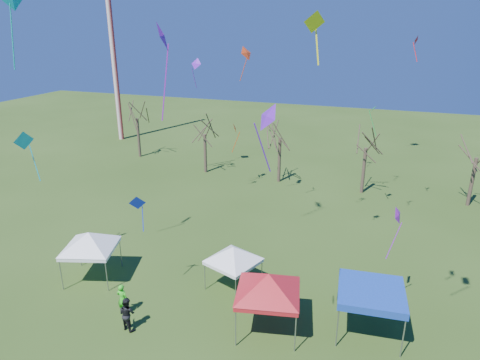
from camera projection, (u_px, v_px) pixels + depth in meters
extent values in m
plane|color=#2B4315|center=(205.00, 339.00, 22.24)|extent=(140.00, 140.00, 0.00)
cylinder|color=silver|center=(113.00, 48.00, 56.83)|extent=(0.70, 0.70, 25.00)
cylinder|color=#3D2D21|center=(139.00, 138.00, 52.19)|extent=(0.32, 0.32, 4.78)
cylinder|color=#3D2D21|center=(205.00, 153.00, 46.71)|extent=(0.32, 0.32, 4.28)
cylinder|color=#3D2D21|center=(279.00, 160.00, 43.79)|extent=(0.32, 0.32, 4.64)
cylinder|color=#3D2D21|center=(364.00, 171.00, 40.89)|extent=(0.32, 0.32, 4.49)
cylinder|color=#3D2D21|center=(472.00, 182.00, 37.95)|extent=(0.32, 0.32, 4.47)
cylinder|color=gray|center=(61.00, 276.00, 26.04)|extent=(0.06, 0.06, 2.01)
cylinder|color=gray|center=(80.00, 252.00, 28.68)|extent=(0.06, 0.06, 2.01)
cylinder|color=gray|center=(107.00, 277.00, 25.94)|extent=(0.06, 0.06, 2.01)
cylinder|color=gray|center=(121.00, 253.00, 28.57)|extent=(0.06, 0.06, 2.01)
cube|color=white|center=(90.00, 248.00, 26.92)|extent=(3.76, 3.76, 0.24)
pyramid|color=white|center=(88.00, 232.00, 26.54)|extent=(4.07, 4.07, 1.00)
cylinder|color=gray|center=(205.00, 277.00, 26.11)|extent=(0.05, 0.05, 1.77)
cylinder|color=gray|center=(231.00, 261.00, 27.90)|extent=(0.05, 0.05, 1.77)
cylinder|color=gray|center=(236.00, 292.00, 24.61)|extent=(0.05, 0.05, 1.77)
cylinder|color=gray|center=(262.00, 274.00, 26.40)|extent=(0.05, 0.05, 1.77)
cube|color=white|center=(233.00, 261.00, 25.92)|extent=(3.42, 3.42, 0.21)
pyramid|color=white|center=(233.00, 247.00, 25.58)|extent=(3.52, 3.52, 0.89)
cylinder|color=gray|center=(236.00, 329.00, 21.42)|extent=(0.06, 0.06, 2.12)
cylinder|color=gray|center=(243.00, 294.00, 24.18)|extent=(0.06, 0.06, 2.12)
cylinder|color=gray|center=(295.00, 334.00, 21.03)|extent=(0.06, 0.06, 2.12)
cylinder|color=gray|center=(296.00, 298.00, 23.80)|extent=(0.06, 0.06, 2.12)
cube|color=#A71017|center=(268.00, 293.00, 22.20)|extent=(3.76, 3.76, 0.25)
pyramid|color=#A71017|center=(269.00, 274.00, 21.79)|extent=(4.41, 4.41, 1.06)
cylinder|color=gray|center=(337.00, 328.00, 21.37)|extent=(0.07, 0.07, 2.22)
cylinder|color=gray|center=(339.00, 293.00, 24.20)|extent=(0.07, 0.07, 2.22)
cylinder|color=gray|center=(403.00, 339.00, 20.65)|extent=(0.07, 0.07, 2.22)
cylinder|color=gray|center=(397.00, 301.00, 23.48)|extent=(0.07, 0.07, 2.22)
cube|color=#0E339A|center=(371.00, 294.00, 22.00)|extent=(3.61, 3.61, 0.27)
cube|color=#0E339A|center=(372.00, 291.00, 21.93)|extent=(3.61, 3.61, 0.13)
imported|color=black|center=(127.00, 314.00, 22.69)|extent=(1.07, 0.92, 1.91)
imported|color=green|center=(123.00, 299.00, 23.96)|extent=(0.67, 0.44, 1.85)
cone|color=red|center=(246.00, 53.00, 33.35)|extent=(1.08, 1.40, 1.11)
cube|color=red|center=(244.00, 69.00, 33.51)|extent=(0.71, 0.28, 1.84)
cube|color=#0DC3AE|center=(12.00, 38.00, 22.16)|extent=(0.65, 0.20, 3.29)
cone|color=purple|center=(398.00, 215.00, 22.39)|extent=(0.63, 1.06, 0.96)
cube|color=purple|center=(394.00, 241.00, 22.66)|extent=(0.58, 0.19, 2.33)
cone|color=#1228C0|center=(137.00, 202.00, 23.99)|extent=(1.03, 0.78, 0.92)
cube|color=#1228C0|center=(143.00, 218.00, 24.35)|extent=(0.26, 0.46, 1.48)
cone|color=red|center=(416.00, 40.00, 30.64)|extent=(0.44, 0.72, 0.67)
cube|color=red|center=(415.00, 52.00, 31.10)|extent=(0.48, 0.19, 1.36)
cone|color=#0CABBF|center=(23.00, 140.00, 25.82)|extent=(0.82, 1.26, 1.21)
cube|color=#0CABBF|center=(34.00, 162.00, 26.61)|extent=(0.83, 0.39, 2.35)
cone|color=#EA3C0C|center=(235.00, 128.00, 41.11)|extent=(0.88, 1.17, 1.08)
cube|color=#EA3C0C|center=(236.00, 142.00, 41.20)|extent=(0.73, 0.41, 2.03)
cone|color=purple|center=(163.00, 36.00, 14.91)|extent=(0.79, 1.16, 1.03)
cube|color=purple|center=(165.00, 83.00, 15.29)|extent=(0.41, 0.18, 2.71)
cone|color=#6C1CC6|center=(196.00, 64.00, 43.03)|extent=(1.35, 0.92, 1.16)
cube|color=#6C1CC6|center=(194.00, 78.00, 43.67)|extent=(0.21, 0.65, 2.19)
cone|color=#FFFB1A|center=(314.00, 21.00, 14.66)|extent=(0.90, 0.83, 0.77)
cube|color=#FFFB1A|center=(317.00, 47.00, 15.00)|extent=(0.27, 0.33, 1.26)
cone|color=#5C18AC|center=(267.00, 117.00, 15.46)|extent=(1.25, 1.29, 1.01)
cube|color=#5C18AC|center=(262.00, 148.00, 16.20)|extent=(0.59, 0.52, 1.98)
cone|color=green|center=(373.00, 109.00, 33.32)|extent=(0.63, 0.82, 0.62)
cube|color=green|center=(373.00, 123.00, 34.06)|extent=(0.82, 0.18, 2.09)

